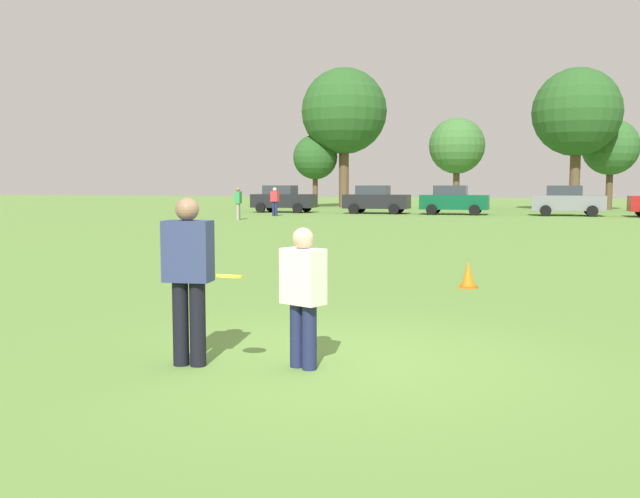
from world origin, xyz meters
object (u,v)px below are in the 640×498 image
player_defender (303,290)px  bystander_far_jogger (275,200)px  bystander_field_marshal (238,201)px  parked_car_mid_right (567,200)px  traffic_cone (468,275)px  parked_car_near_left (283,199)px  player_thrower (188,272)px  frisbee (229,276)px  parked_car_center (454,200)px  parked_car_mid_left (376,199)px

player_defender → bystander_far_jogger: size_ratio=0.85×
bystander_field_marshal → parked_car_mid_right: bearing=32.4°
traffic_cone → bystander_field_marshal: bearing=123.9°
parked_car_near_left → player_thrower: bearing=-70.4°
player_thrower → bystander_far_jogger: bearing=110.2°
player_defender → traffic_cone: player_defender is taller
frisbee → parked_car_mid_right: bearing=84.2°
player_defender → bystander_far_jogger: 35.34m
player_defender → frisbee: size_ratio=5.34×
parked_car_near_left → parked_car_center: (11.43, 0.05, 0.00)m
frisbee → parked_car_center: size_ratio=0.06×
player_thrower → parked_car_mid_right: parked_car_mid_right is taller
parked_car_mid_left → parked_car_center: 5.00m
player_thrower → player_defender: (1.16, 0.27, -0.18)m
parked_car_mid_left → parked_car_mid_right: (11.74, 0.31, 0.00)m
parked_car_center → bystander_far_jogger: parked_car_center is taller
player_thrower → parked_car_center: size_ratio=0.41×
player_thrower → frisbee: size_ratio=6.45×
frisbee → traffic_cone: (1.59, 6.75, -0.76)m
frisbee → traffic_cone: bearing=76.7°
player_thrower → bystander_field_marshal: 30.55m
parked_car_center → player_defender: bearing=-84.9°
player_thrower → traffic_cone: 6.95m
frisbee → parked_car_mid_right: size_ratio=0.06×
bystander_far_jogger → parked_car_mid_right: bearing=18.7°
parked_car_near_left → frisbee: bearing=-69.7°
traffic_cone → parked_car_near_left: parked_car_near_left is taller
frisbee → parked_car_center: 38.59m
player_defender → parked_car_mid_right: parked_car_mid_right is taller
parked_car_mid_right → bystander_field_marshal: bearing=-147.6°
frisbee → bystander_far_jogger: bystander_far_jogger is taller
player_defender → parked_car_mid_left: (-8.38, 38.06, 0.12)m
parked_car_near_left → parked_car_mid_right: (18.17, 0.37, 0.00)m
parked_car_mid_left → bystander_far_jogger: bearing=-132.8°
parked_car_center → parked_car_mid_right: size_ratio=1.00×
bystander_far_jogger → parked_car_center: bearing=28.1°
bystander_field_marshal → parked_car_center: bearing=45.8°
traffic_cone → parked_car_center: 32.05m
parked_car_center → bystander_far_jogger: bearing=-151.9°
parked_car_near_left → bystander_field_marshal: parked_car_near_left is taller
parked_car_center → bystander_field_marshal: size_ratio=2.43×
parked_car_mid_left → bystander_field_marshal: (-5.04, -10.34, 0.06)m
bystander_field_marshal → parked_car_near_left: bearing=97.7°
player_thrower → traffic_cone: size_ratio=3.64×
traffic_cone → bystander_far_jogger: bearing=118.4°
player_thrower → player_defender: player_thrower is taller
player_defender → parked_car_near_left: parked_car_near_left is taller
traffic_cone → parked_car_mid_right: 32.17m
frisbee → parked_car_near_left: bearing=110.3°
player_thrower → parked_car_near_left: size_ratio=0.41×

